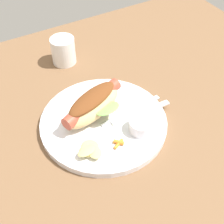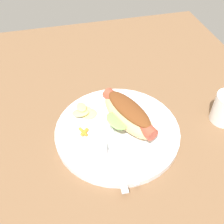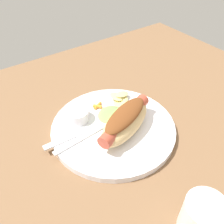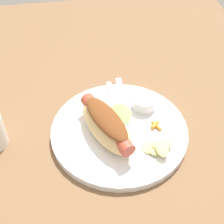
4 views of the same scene
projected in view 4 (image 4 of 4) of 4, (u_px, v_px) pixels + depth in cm
name	position (u px, v px, depth cm)	size (l,w,h in cm)	color
ground_plane	(113.00, 128.00, 75.81)	(120.00, 90.00, 1.80)	brown
plate	(119.00, 131.00, 72.86)	(29.34, 29.34, 1.60)	white
hot_dog	(107.00, 124.00, 68.90)	(17.89, 12.28, 6.00)	#DBB77A
sauce_ramekin	(144.00, 102.00, 76.15)	(5.54, 5.54, 2.77)	white
fork	(116.00, 105.00, 77.29)	(16.86, 2.49, 0.40)	silver
knife	(123.00, 100.00, 78.47)	(15.49, 1.40, 0.36)	silver
chips_pile	(158.00, 148.00, 67.71)	(6.17, 6.94, 1.94)	#D7C975
carrot_garnish	(156.00, 125.00, 72.49)	(2.90, 2.36, 0.88)	orange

